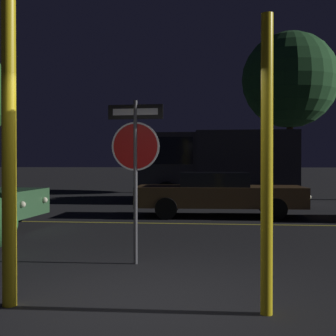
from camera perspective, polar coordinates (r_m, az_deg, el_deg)
name	(u,v)px	position (r m, az deg, el deg)	size (l,w,h in m)	color
ground_plane	(138,305)	(5.27, -3.62, -16.38)	(260.00, 260.00, 0.00)	black
road_center_stripe	(183,224)	(11.83, 1.87, -6.79)	(35.94, 0.12, 0.01)	gold
stop_sign	(135,149)	(7.11, -3.99, 2.27)	(0.85, 0.07, 2.49)	#4C4C51
yellow_pole_left	(9,153)	(5.30, -18.82, 1.69)	(0.15, 0.15, 3.29)	yellow
yellow_pole_right	(267,164)	(4.84, 11.96, 0.42)	(0.12, 0.12, 3.05)	yellow
passing_car_2	(219,193)	(13.38, 6.19, -3.11)	(4.83, 1.98, 1.26)	brown
delivery_truck	(212,162)	(17.89, 5.34, 0.78)	(5.97, 2.51, 2.70)	#2D2D33
tree_2	(290,80)	(24.16, 14.65, 10.32)	(4.71, 4.71, 7.95)	#422D1E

